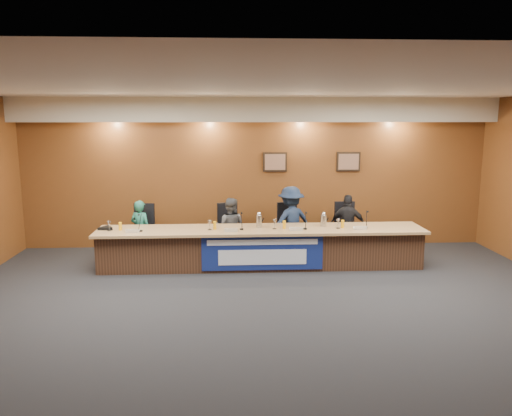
% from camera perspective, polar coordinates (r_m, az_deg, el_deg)
% --- Properties ---
extents(floor, '(10.00, 10.00, 0.00)m').
position_cam_1_polar(floor, '(7.31, 1.80, -12.16)').
color(floor, black).
rests_on(floor, ground).
extents(ceiling, '(10.00, 8.00, 0.04)m').
position_cam_1_polar(ceiling, '(6.77, 1.96, 13.76)').
color(ceiling, silver).
rests_on(ceiling, wall_back).
extents(wall_back, '(10.00, 0.04, 3.20)m').
position_cam_1_polar(wall_back, '(10.81, 0.04, 3.97)').
color(wall_back, brown).
rests_on(wall_back, floor).
extents(soffit, '(10.00, 0.50, 0.50)m').
position_cam_1_polar(soffit, '(10.50, 0.12, 11.16)').
color(soffit, beige).
rests_on(soffit, wall_back).
extents(dais_body, '(6.00, 0.80, 0.70)m').
position_cam_1_polar(dais_body, '(9.47, 0.57, -4.65)').
color(dais_body, '#3F2618').
rests_on(dais_body, floor).
extents(dais_top, '(6.10, 0.95, 0.05)m').
position_cam_1_polar(dais_top, '(9.33, 0.60, -2.50)').
color(dais_top, '#A17B4D').
rests_on(dais_top, dais_body).
extents(banner, '(2.20, 0.02, 0.65)m').
position_cam_1_polar(banner, '(9.06, 0.74, -5.14)').
color(banner, navy).
rests_on(banner, dais_body).
extents(banner_text_upper, '(2.00, 0.01, 0.10)m').
position_cam_1_polar(banner_text_upper, '(9.00, 0.75, -3.93)').
color(banner_text_upper, silver).
rests_on(banner_text_upper, banner).
extents(banner_text_lower, '(1.60, 0.01, 0.28)m').
position_cam_1_polar(banner_text_lower, '(9.07, 0.75, -5.65)').
color(banner_text_lower, silver).
rests_on(banner_text_lower, banner).
extents(wall_photo_left, '(0.52, 0.04, 0.42)m').
position_cam_1_polar(wall_photo_left, '(10.79, 2.18, 5.28)').
color(wall_photo_left, black).
rests_on(wall_photo_left, wall_back).
extents(wall_photo_right, '(0.52, 0.04, 0.42)m').
position_cam_1_polar(wall_photo_right, '(11.05, 10.51, 5.23)').
color(wall_photo_right, black).
rests_on(wall_photo_right, wall_back).
extents(panelist_a, '(0.51, 0.43, 1.19)m').
position_cam_1_polar(panelist_a, '(10.17, -13.04, -2.44)').
color(panelist_a, '#1F6250').
rests_on(panelist_a, floor).
extents(panelist_b, '(0.68, 0.58, 1.22)m').
position_cam_1_polar(panelist_b, '(10.02, -2.96, -2.29)').
color(panelist_b, '#454749').
rests_on(panelist_b, floor).
extents(panelist_c, '(1.07, 0.86, 1.44)m').
position_cam_1_polar(panelist_c, '(10.07, 3.99, -1.60)').
color(panelist_c, '#142138').
rests_on(panelist_c, floor).
extents(panelist_d, '(0.80, 0.53, 1.27)m').
position_cam_1_polar(panelist_d, '(10.29, 10.45, -1.98)').
color(panelist_d, black).
rests_on(panelist_d, floor).
extents(office_chair_a, '(0.54, 0.54, 0.08)m').
position_cam_1_polar(office_chair_a, '(10.30, -12.92, -2.94)').
color(office_chair_a, black).
rests_on(office_chair_a, floor).
extents(office_chair_b, '(0.59, 0.59, 0.08)m').
position_cam_1_polar(office_chair_b, '(10.14, -2.96, -2.89)').
color(office_chair_b, black).
rests_on(office_chair_b, floor).
extents(office_chair_c, '(0.56, 0.56, 0.08)m').
position_cam_1_polar(office_chair_c, '(10.22, 3.90, -2.81)').
color(office_chair_c, black).
rests_on(office_chair_c, floor).
extents(office_chair_d, '(0.48, 0.48, 0.08)m').
position_cam_1_polar(office_chair_d, '(10.42, 10.29, -2.69)').
color(office_chair_d, black).
rests_on(office_chair_d, floor).
extents(nameplate_a, '(0.24, 0.08, 0.10)m').
position_cam_1_polar(nameplate_a, '(9.22, -13.98, -2.52)').
color(nameplate_a, white).
rests_on(nameplate_a, dais_top).
extents(microphone_a, '(0.07, 0.07, 0.02)m').
position_cam_1_polar(microphone_a, '(9.32, -13.06, -2.56)').
color(microphone_a, black).
rests_on(microphone_a, dais_top).
extents(juice_glass_a, '(0.06, 0.06, 0.15)m').
position_cam_1_polar(juice_glass_a, '(9.49, -15.25, -2.03)').
color(juice_glass_a, '#FEAC0F').
rests_on(juice_glass_a, dais_top).
extents(water_glass_a, '(0.08, 0.08, 0.18)m').
position_cam_1_polar(water_glass_a, '(9.50, -16.45, -1.99)').
color(water_glass_a, silver).
rests_on(water_glass_a, dais_top).
extents(nameplate_b, '(0.24, 0.08, 0.10)m').
position_cam_1_polar(nameplate_b, '(9.03, -2.87, -2.50)').
color(nameplate_b, white).
rests_on(nameplate_b, dais_top).
extents(microphone_b, '(0.07, 0.07, 0.02)m').
position_cam_1_polar(microphone_b, '(9.23, -1.65, -2.43)').
color(microphone_b, black).
rests_on(microphone_b, dais_top).
extents(juice_glass_b, '(0.06, 0.06, 0.15)m').
position_cam_1_polar(juice_glass_b, '(9.27, -4.73, -1.99)').
color(juice_glass_b, '#FEAC0F').
rests_on(juice_glass_b, dais_top).
extents(water_glass_b, '(0.08, 0.08, 0.18)m').
position_cam_1_polar(water_glass_b, '(9.22, -5.30, -1.96)').
color(water_glass_b, silver).
rests_on(water_glass_b, dais_top).
extents(nameplate_c, '(0.24, 0.08, 0.10)m').
position_cam_1_polar(nameplate_c, '(9.13, 4.66, -2.37)').
color(nameplate_c, white).
rests_on(nameplate_c, dais_top).
extents(microphone_c, '(0.07, 0.07, 0.02)m').
position_cam_1_polar(microphone_c, '(9.30, 5.64, -2.37)').
color(microphone_c, black).
rests_on(microphone_c, dais_top).
extents(juice_glass_c, '(0.06, 0.06, 0.15)m').
position_cam_1_polar(juice_glass_c, '(9.31, 3.25, -1.91)').
color(juice_glass_c, '#FEAC0F').
rests_on(juice_glass_c, dais_top).
extents(water_glass_c, '(0.08, 0.08, 0.18)m').
position_cam_1_polar(water_glass_c, '(9.27, 2.14, -1.86)').
color(water_glass_c, silver).
rests_on(water_glass_c, dais_top).
extents(nameplate_d, '(0.24, 0.08, 0.10)m').
position_cam_1_polar(nameplate_d, '(9.39, 11.88, -2.20)').
color(nameplate_d, white).
rests_on(nameplate_d, dais_top).
extents(microphone_d, '(0.07, 0.07, 0.02)m').
position_cam_1_polar(microphone_d, '(9.59, 12.42, -2.18)').
color(microphone_d, black).
rests_on(microphone_d, dais_top).
extents(juice_glass_d, '(0.06, 0.06, 0.15)m').
position_cam_1_polar(juice_glass_d, '(9.50, 9.87, -1.81)').
color(juice_glass_d, '#FEAC0F').
rests_on(juice_glass_d, dais_top).
extents(water_glass_d, '(0.08, 0.08, 0.18)m').
position_cam_1_polar(water_glass_d, '(9.43, 9.37, -1.79)').
color(water_glass_d, silver).
rests_on(water_glass_d, dais_top).
extents(carafe_mid, '(0.11, 0.11, 0.24)m').
position_cam_1_polar(carafe_mid, '(9.38, 0.35, -1.53)').
color(carafe_mid, silver).
rests_on(carafe_mid, dais_top).
extents(carafe_right, '(0.11, 0.11, 0.22)m').
position_cam_1_polar(carafe_right, '(9.55, 7.73, -1.46)').
color(carafe_right, silver).
rests_on(carafe_right, dais_top).
extents(speakerphone, '(0.32, 0.32, 0.05)m').
position_cam_1_polar(speakerphone, '(9.65, -16.76, -2.20)').
color(speakerphone, black).
rests_on(speakerphone, dais_top).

